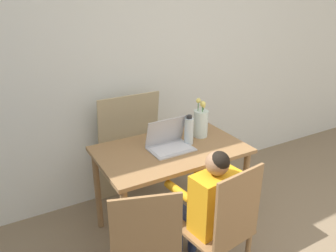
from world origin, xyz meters
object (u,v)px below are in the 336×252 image
object	(u,v)px
chair_occupied	(222,228)
person_seated	(209,201)
chair_spare	(145,252)
laptop	(169,142)
flower_vase	(201,122)
water_bottle	(189,130)

from	to	relation	value
chair_occupied	person_seated	world-z (taller)	person_seated
chair_spare	person_seated	world-z (taller)	person_seated
chair_occupied	person_seated	bearing A→B (deg)	-90.00
laptop	person_seated	bearing A→B (deg)	-93.09
chair_occupied	flower_vase	distance (m)	0.93
chair_occupied	person_seated	size ratio (longest dim) A/B	0.94
chair_occupied	water_bottle	world-z (taller)	water_bottle
person_seated	water_bottle	size ratio (longest dim) A/B	4.19
flower_vase	water_bottle	size ratio (longest dim) A/B	1.38
chair_spare	laptop	world-z (taller)	laptop
person_seated	chair_spare	bearing A→B (deg)	0.80
laptop	flower_vase	distance (m)	0.36
chair_spare	flower_vase	distance (m)	1.19
chair_spare	laptop	xyz separation A→B (m)	(0.52, 0.64, 0.33)
water_bottle	person_seated	bearing A→B (deg)	-109.57
chair_spare	person_seated	size ratio (longest dim) A/B	0.94
chair_spare	water_bottle	xyz separation A→B (m)	(0.70, 0.64, 0.39)
person_seated	laptop	world-z (taller)	person_seated
person_seated	water_bottle	distance (m)	0.65
chair_occupied	flower_vase	world-z (taller)	flower_vase
laptop	chair_spare	bearing A→B (deg)	-130.31
chair_occupied	person_seated	distance (m)	0.19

